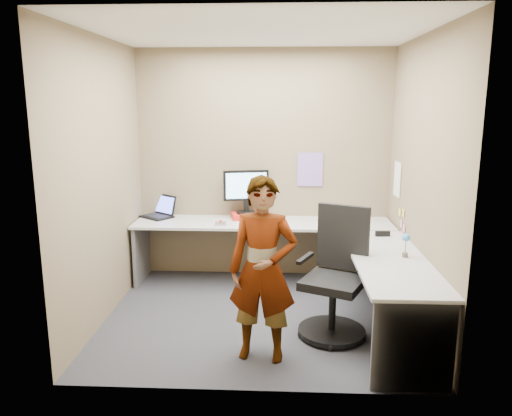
# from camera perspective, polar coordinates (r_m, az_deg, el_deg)

# --- Properties ---
(ground) EXTENTS (3.00, 3.00, 0.00)m
(ground) POSITION_cam_1_polar(r_m,az_deg,el_deg) (5.08, 0.35, -12.28)
(ground) COLOR #28282D
(ground) RESTS_ON ground
(wall_back) EXTENTS (3.00, 0.00, 3.00)m
(wall_back) POSITION_cam_1_polar(r_m,az_deg,el_deg) (5.97, 0.90, 4.94)
(wall_back) COLOR brown
(wall_back) RESTS_ON ground
(wall_right) EXTENTS (0.00, 2.70, 2.70)m
(wall_right) POSITION_cam_1_polar(r_m,az_deg,el_deg) (4.86, 18.36, 2.65)
(wall_right) COLOR brown
(wall_right) RESTS_ON ground
(wall_left) EXTENTS (0.00, 2.70, 2.70)m
(wall_left) POSITION_cam_1_polar(r_m,az_deg,el_deg) (4.98, -17.18, 2.94)
(wall_left) COLOR brown
(wall_left) RESTS_ON ground
(ceiling) EXTENTS (3.00, 3.00, 0.00)m
(ceiling) POSITION_cam_1_polar(r_m,az_deg,el_deg) (4.66, 0.39, 19.56)
(ceiling) COLOR white
(ceiling) RESTS_ON wall_back
(desk) EXTENTS (2.98, 2.58, 0.73)m
(desk) POSITION_cam_1_polar(r_m,az_deg,el_deg) (5.23, 5.34, -4.69)
(desk) COLOR #A1A1A1
(desk) RESTS_ON ground
(paper_ream) EXTENTS (0.38, 0.31, 0.07)m
(paper_ream) POSITION_cam_1_polar(r_m,az_deg,el_deg) (5.92, -1.14, -0.88)
(paper_ream) COLOR red
(paper_ream) RESTS_ON desk
(monitor) EXTENTS (0.53, 0.20, 0.51)m
(monitor) POSITION_cam_1_polar(r_m,az_deg,el_deg) (5.87, -1.14, 2.32)
(monitor) COLOR black
(monitor) RESTS_ON paper_ream
(laptop) EXTENTS (0.47, 0.46, 0.26)m
(laptop) POSITION_cam_1_polar(r_m,az_deg,el_deg) (6.11, -10.90, -0.38)
(laptop) COLOR black
(laptop) RESTS_ON desk
(trackball_mouse) EXTENTS (0.12, 0.08, 0.07)m
(trackball_mouse) POSITION_cam_1_polar(r_m,az_deg,el_deg) (5.59, -4.05, -1.79)
(trackball_mouse) COLOR #B7B7BC
(trackball_mouse) RESTS_ON desk
(origami) EXTENTS (0.10, 0.10, 0.06)m
(origami) POSITION_cam_1_polar(r_m,az_deg,el_deg) (5.65, 3.34, -1.57)
(origami) COLOR white
(origami) RESTS_ON desk
(stapler) EXTENTS (0.15, 0.05, 0.05)m
(stapler) POSITION_cam_1_polar(r_m,az_deg,el_deg) (5.31, 14.26, -2.86)
(stapler) COLOR black
(stapler) RESTS_ON desk
(flower) EXTENTS (0.07, 0.07, 0.22)m
(flower) POSITION_cam_1_polar(r_m,az_deg,el_deg) (4.64, 16.75, -3.71)
(flower) COLOR brown
(flower) RESTS_ON desk
(calendar_purple) EXTENTS (0.30, 0.01, 0.40)m
(calendar_purple) POSITION_cam_1_polar(r_m,az_deg,el_deg) (5.97, 6.20, 4.39)
(calendar_purple) COLOR #846BB7
(calendar_purple) RESTS_ON wall_back
(calendar_white) EXTENTS (0.01, 0.28, 0.38)m
(calendar_white) POSITION_cam_1_polar(r_m,az_deg,el_deg) (5.73, 15.85, 3.17)
(calendar_white) COLOR white
(calendar_white) RESTS_ON wall_right
(sticky_note_a) EXTENTS (0.01, 0.07, 0.07)m
(sticky_note_a) POSITION_cam_1_polar(r_m,az_deg,el_deg) (5.45, 16.47, -0.53)
(sticky_note_a) COLOR #F2E059
(sticky_note_a) RESTS_ON wall_right
(sticky_note_b) EXTENTS (0.01, 0.07, 0.07)m
(sticky_note_b) POSITION_cam_1_polar(r_m,az_deg,el_deg) (5.53, 16.27, -1.73)
(sticky_note_b) COLOR pink
(sticky_note_b) RESTS_ON wall_right
(sticky_note_c) EXTENTS (0.01, 0.07, 0.07)m
(sticky_note_c) POSITION_cam_1_polar(r_m,az_deg,el_deg) (5.42, 16.55, -2.24)
(sticky_note_c) COLOR pink
(sticky_note_c) RESTS_ON wall_right
(sticky_note_d) EXTENTS (0.01, 0.07, 0.07)m
(sticky_note_d) POSITION_cam_1_polar(r_m,az_deg,el_deg) (5.60, 16.10, -0.49)
(sticky_note_d) COLOR #F2E059
(sticky_note_d) RESTS_ON wall_right
(office_chair) EXTENTS (0.67, 0.68, 1.15)m
(office_chair) POSITION_cam_1_polar(r_m,az_deg,el_deg) (4.62, 9.08, -8.61)
(office_chair) COLOR black
(office_chair) RESTS_ON ground
(person) EXTENTS (0.60, 0.43, 1.53)m
(person) POSITION_cam_1_polar(r_m,az_deg,el_deg) (4.06, 0.78, -7.08)
(person) COLOR #999399
(person) RESTS_ON ground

